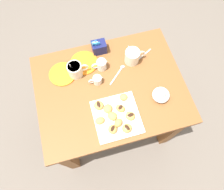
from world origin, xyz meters
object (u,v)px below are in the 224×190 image
object	(u,v)px
beignet_2	(113,129)
beignet_6	(100,121)
cream_pitcher_white	(101,65)
beignet_9	(108,109)
coffee_mug_cream_right	(133,56)
pastry_plate_square	(117,117)
beignet_0	(118,123)
dining_table	(111,97)
saucer_orange_right	(63,74)
coffee_mug_cream_left	(75,70)
sugar_caddy	(98,47)
saucer_orange_left	(84,63)
ice_cream_bowl	(161,95)
beignet_7	(123,97)
beignet_8	(127,128)
beignet_1	(120,108)
beignet_3	(130,116)
beignet_4	(112,116)
chocolate_sauce_pitcher	(97,80)
beignet_5	(99,105)

from	to	relation	value
beignet_2	beignet_6	distance (m)	0.09
cream_pitcher_white	beignet_9	size ratio (longest dim) A/B	1.89
beignet_2	coffee_mug_cream_right	bearing A→B (deg)	59.33
coffee_mug_cream_right	beignet_2	xyz separation A→B (m)	(-0.24, -0.41, -0.02)
pastry_plate_square	cream_pitcher_white	bearing A→B (deg)	90.37
beignet_6	beignet_0	bearing A→B (deg)	-22.97
dining_table	saucer_orange_right	xyz separation A→B (m)	(-0.27, 0.17, 0.16)
coffee_mug_cream_left	sugar_caddy	xyz separation A→B (m)	(0.18, 0.13, -0.01)
sugar_caddy	saucer_orange_right	size ratio (longest dim) A/B	0.63
coffee_mug_cream_right	saucer_orange_left	world-z (taller)	coffee_mug_cream_right
ice_cream_bowl	saucer_orange_left	xyz separation A→B (m)	(-0.39, 0.35, -0.03)
saucer_orange_right	beignet_2	world-z (taller)	beignet_2
beignet_2	beignet_7	size ratio (longest dim) A/B	1.10
saucer_orange_left	beignet_2	size ratio (longest dim) A/B	3.41
sugar_caddy	beignet_8	xyz separation A→B (m)	(0.02, -0.56, -0.01)
dining_table	coffee_mug_cream_left	distance (m)	0.31
saucer_orange_left	beignet_9	distance (m)	0.36
coffee_mug_cream_right	beignet_9	xyz separation A→B (m)	(-0.24, -0.29, -0.02)
dining_table	cream_pitcher_white	world-z (taller)	cream_pitcher_white
beignet_1	beignet_3	bearing A→B (deg)	-54.54
beignet_2	beignet_9	xyz separation A→B (m)	(0.01, 0.12, -0.00)
beignet_4	chocolate_sauce_pitcher	bearing A→B (deg)	96.52
saucer_orange_right	beignet_7	distance (m)	0.42
beignet_4	beignet_7	size ratio (longest dim) A/B	1.17
saucer_orange_right	beignet_9	bearing A→B (deg)	-55.23
beignet_9	ice_cream_bowl	bearing A→B (deg)	-0.08
pastry_plate_square	coffee_mug_cream_right	bearing A→B (deg)	59.65
ice_cream_bowl	beignet_2	xyz separation A→B (m)	(-0.33, -0.12, 0.00)
pastry_plate_square	saucer_orange_right	size ratio (longest dim) A/B	1.54
saucer_orange_right	saucer_orange_left	bearing A→B (deg)	16.79
beignet_1	beignet_7	bearing A→B (deg)	58.89
beignet_4	beignet_6	size ratio (longest dim) A/B	1.02
coffee_mug_cream_left	beignet_7	bearing A→B (deg)	-46.11
cream_pitcher_white	beignet_7	world-z (taller)	cream_pitcher_white
coffee_mug_cream_left	beignet_5	distance (m)	0.27
beignet_3	beignet_9	bearing A→B (deg)	145.65
beignet_1	beignet_9	bearing A→B (deg)	165.64
ice_cream_bowl	saucer_orange_left	world-z (taller)	ice_cream_bowl
coffee_mug_cream_right	sugar_caddy	xyz separation A→B (m)	(-0.19, 0.13, -0.01)
beignet_3	beignet_7	bearing A→B (deg)	91.82
saucer_orange_right	beignet_9	size ratio (longest dim) A/B	3.06
coffee_mug_cream_left	beignet_0	xyz separation A→B (m)	(0.16, -0.39, -0.02)
coffee_mug_cream_right	sugar_caddy	world-z (taller)	coffee_mug_cream_right
sugar_caddy	beignet_2	size ratio (longest dim) A/B	2.04
ice_cream_bowl	beignet_4	size ratio (longest dim) A/B	1.86
beignet_2	beignet_8	world-z (taller)	beignet_2
sugar_caddy	beignet_8	distance (m)	0.56
saucer_orange_left	beignet_9	world-z (taller)	beignet_9
cream_pitcher_white	chocolate_sauce_pitcher	bearing A→B (deg)	-118.60
beignet_2	beignet_9	bearing A→B (deg)	87.27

